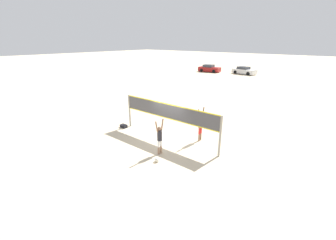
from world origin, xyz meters
name	(u,v)px	position (x,y,z in m)	size (l,w,h in m)	color
ground_plane	(168,139)	(0.00, 0.00, 0.00)	(200.00, 200.00, 0.00)	beige
volleyball_net	(168,114)	(0.00, 0.00, 1.72)	(7.56, 0.12, 2.44)	gray
player_spiker	(160,136)	(0.93, -1.88, 1.09)	(0.28, 0.70, 2.08)	#8C664C
player_blocker	(201,124)	(1.77, 1.13, 1.17)	(0.28, 0.72, 2.22)	#8C664C
volleyball	(157,160)	(1.42, -2.68, 0.12)	(0.24, 0.24, 0.24)	silver
gear_bag	(124,126)	(-3.90, -0.51, 0.11)	(0.53, 0.33, 0.22)	black
parked_car_near	(209,69)	(-14.29, 30.73, 0.65)	(4.47, 2.34, 1.44)	maroon
parked_car_mid	(244,71)	(-7.60, 32.16, 0.63)	(4.66, 2.53, 1.38)	silver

